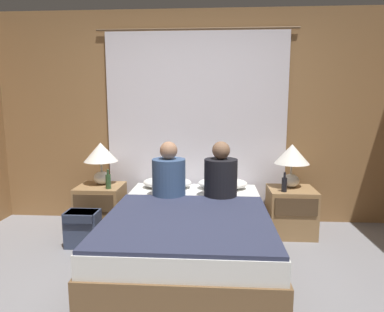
{
  "coord_description": "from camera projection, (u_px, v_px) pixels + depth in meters",
  "views": [
    {
      "loc": [
        0.22,
        -2.24,
        1.46
      ],
      "look_at": [
        0.0,
        1.06,
        0.93
      ],
      "focal_mm": 32.0,
      "sensor_mm": 36.0,
      "label": 1
    }
  ],
  "objects": [
    {
      "name": "backpack_on_floor",
      "position": [
        83.0,
        226.0,
        3.45
      ],
      "size": [
        0.33,
        0.24,
        0.36
      ],
      "color": "#333D56",
      "rests_on": "ground_plane"
    },
    {
      "name": "nightstand_right",
      "position": [
        291.0,
        211.0,
        3.76
      ],
      "size": [
        0.49,
        0.47,
        0.51
      ],
      "color": "#937047",
      "rests_on": "ground_plane"
    },
    {
      "name": "person_left_in_bed",
      "position": [
        169.0,
        175.0,
        3.5
      ],
      "size": [
        0.34,
        0.34,
        0.58
      ],
      "color": "#38517A",
      "rests_on": "bed"
    },
    {
      "name": "nightstand_left",
      "position": [
        101.0,
        207.0,
        3.89
      ],
      "size": [
        0.49,
        0.47,
        0.51
      ],
      "color": "#937047",
      "rests_on": "ground_plane"
    },
    {
      "name": "person_right_in_bed",
      "position": [
        221.0,
        176.0,
        3.47
      ],
      "size": [
        0.34,
        0.34,
        0.58
      ],
      "color": "black",
      "rests_on": "bed"
    },
    {
      "name": "beer_bottle_on_right_stand",
      "position": [
        284.0,
        184.0,
        3.59
      ],
      "size": [
        0.06,
        0.06,
        0.21
      ],
      "color": "black",
      "rests_on": "nightstand_right"
    },
    {
      "name": "lamp_left",
      "position": [
        101.0,
        156.0,
        3.87
      ],
      "size": [
        0.38,
        0.38,
        0.48
      ],
      "color": "silver",
      "rests_on": "nightstand_left"
    },
    {
      "name": "blanket_on_bed",
      "position": [
        187.0,
        220.0,
        2.82
      ],
      "size": [
        1.38,
        1.35,
        0.03
      ],
      "color": "#2D334C",
      "rests_on": "bed"
    },
    {
      "name": "curtain_panel",
      "position": [
        196.0,
        128.0,
        4.06
      ],
      "size": [
        2.32,
        0.02,
        2.28
      ],
      "color": "silver",
      "rests_on": "ground_plane"
    },
    {
      "name": "beer_bottle_on_left_stand",
      "position": [
        108.0,
        181.0,
        3.71
      ],
      "size": [
        0.06,
        0.06,
        0.21
      ],
      "color": "#2D4C28",
      "rests_on": "nightstand_left"
    },
    {
      "name": "pillow_right",
      "position": [
        223.0,
        183.0,
        3.87
      ],
      "size": [
        0.56,
        0.36,
        0.12
      ],
      "color": "white",
      "rests_on": "bed"
    },
    {
      "name": "ground_plane",
      "position": [
        182.0,
        307.0,
        2.45
      ],
      "size": [
        16.0,
        16.0,
        0.0
      ],
      "primitive_type": "plane",
      "color": "gray"
    },
    {
      "name": "wall_back",
      "position": [
        196.0,
        118.0,
        4.11
      ],
      "size": [
        4.91,
        0.06,
        2.5
      ],
      "color": "olive",
      "rests_on": "ground_plane"
    },
    {
      "name": "pillow_left",
      "position": [
        167.0,
        183.0,
        3.91
      ],
      "size": [
        0.56,
        0.36,
        0.12
      ],
      "color": "white",
      "rests_on": "bed"
    },
    {
      "name": "bed",
      "position": [
        190.0,
        235.0,
        3.16
      ],
      "size": [
        1.44,
        2.02,
        0.48
      ],
      "color": "brown",
      "rests_on": "ground_plane"
    },
    {
      "name": "lamp_right",
      "position": [
        292.0,
        158.0,
        3.74
      ],
      "size": [
        0.38,
        0.38,
        0.48
      ],
      "color": "silver",
      "rests_on": "nightstand_right"
    }
  ]
}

